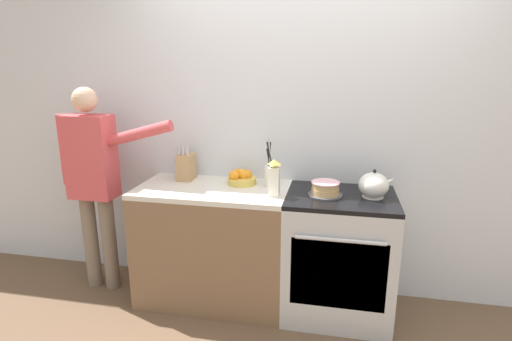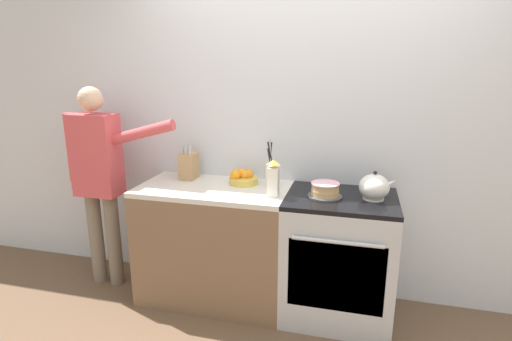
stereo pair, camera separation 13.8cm
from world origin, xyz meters
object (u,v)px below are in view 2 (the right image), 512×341
object	(u,v)px
stove_range	(338,257)
milk_carton	(273,179)
fruit_bowl	(243,177)
person_baker	(99,171)
utensil_crock	(272,175)
knife_block	(189,166)
tea_kettle	(375,187)
layer_cake	(325,190)

from	to	relation	value
stove_range	milk_carton	xyz separation A→B (m)	(-0.44, -0.10, 0.56)
fruit_bowl	person_baker	bearing A→B (deg)	-171.85
stove_range	utensil_crock	size ratio (longest dim) A/B	2.50
stove_range	utensil_crock	xyz separation A→B (m)	(-0.50, 0.12, 0.53)
knife_block	milk_carton	bearing A→B (deg)	-19.77
tea_kettle	person_baker	distance (m)	2.04
tea_kettle	fruit_bowl	world-z (taller)	tea_kettle
layer_cake	utensil_crock	distance (m)	0.42
layer_cake	knife_block	size ratio (longest dim) A/B	0.85
milk_carton	stove_range	bearing A→B (deg)	12.73
tea_kettle	fruit_bowl	xyz separation A→B (m)	(-0.93, 0.13, -0.04)
utensil_crock	milk_carton	xyz separation A→B (m)	(0.06, -0.22, 0.03)
layer_cake	tea_kettle	size ratio (longest dim) A/B	0.96
fruit_bowl	utensil_crock	bearing A→B (deg)	-4.78
stove_range	tea_kettle	size ratio (longest dim) A/B	3.68
knife_block	milk_carton	size ratio (longest dim) A/B	1.08
utensil_crock	fruit_bowl	world-z (taller)	utensil_crock
knife_block	fruit_bowl	bearing A→B (deg)	-2.90
stove_range	person_baker	xyz separation A→B (m)	(-1.83, -0.02, 0.50)
utensil_crock	person_baker	xyz separation A→B (m)	(-1.33, -0.14, -0.03)
layer_cake	person_baker	bearing A→B (deg)	179.94
layer_cake	fruit_bowl	size ratio (longest dim) A/B	1.09
fruit_bowl	knife_block	bearing A→B (deg)	177.10
layer_cake	tea_kettle	bearing A→B (deg)	5.44
knife_block	person_baker	distance (m)	0.69
stove_range	knife_block	size ratio (longest dim) A/B	3.24
knife_block	tea_kettle	bearing A→B (deg)	-6.34
tea_kettle	utensil_crock	xyz separation A→B (m)	(-0.71, 0.11, 0.01)
tea_kettle	person_baker	xyz separation A→B (m)	(-2.04, -0.03, -0.02)
utensil_crock	fruit_bowl	xyz separation A→B (m)	(-0.22, 0.02, -0.04)
utensil_crock	person_baker	bearing A→B (deg)	-174.00
person_baker	tea_kettle	bearing A→B (deg)	1.91
layer_cake	person_baker	world-z (taller)	person_baker
fruit_bowl	layer_cake	bearing A→B (deg)	-14.52
stove_range	fruit_bowl	distance (m)	0.88
layer_cake	tea_kettle	xyz separation A→B (m)	(0.31, 0.03, 0.04)
fruit_bowl	milk_carton	distance (m)	0.38
milk_carton	person_baker	world-z (taller)	person_baker
tea_kettle	knife_block	size ratio (longest dim) A/B	0.88
stove_range	person_baker	bearing A→B (deg)	-179.31
person_baker	stove_range	bearing A→B (deg)	1.81
layer_cake	milk_carton	size ratio (longest dim) A/B	0.92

